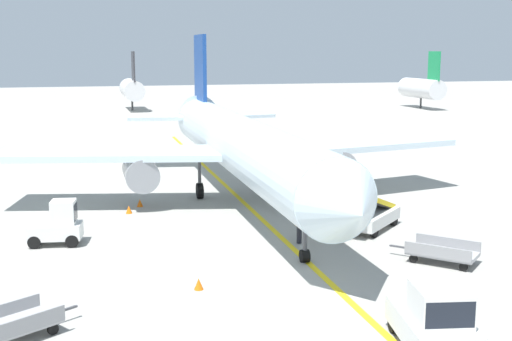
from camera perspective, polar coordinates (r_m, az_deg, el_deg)
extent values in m
plane|color=#9E9B93|center=(27.49, 4.15, -8.73)|extent=(300.00, 300.00, 0.00)
cube|color=yellow|center=(32.22, 2.32, -5.85)|extent=(1.64, 79.99, 0.01)
cylinder|color=silver|center=(38.93, -1.18, 2.13)|extent=(3.80, 30.05, 3.30)
cone|color=silver|center=(23.72, 7.89, -3.20)|extent=(3.27, 2.45, 3.23)
cone|color=silver|center=(54.87, -5.14, 4.85)|extent=(3.18, 2.85, 3.14)
cube|color=silver|center=(42.70, 8.19, 2.20)|extent=(13.60, 6.81, 0.36)
cylinder|color=gray|center=(41.33, 6.59, 0.57)|extent=(1.95, 3.23, 1.90)
cube|color=silver|center=(39.47, -12.33, 1.42)|extent=(13.66, 7.20, 0.36)
cylinder|color=gray|center=(38.74, -9.79, -0.16)|extent=(1.95, 3.23, 1.90)
cube|color=navy|center=(52.29, -4.77, 8.60)|extent=(0.35, 4.00, 5.20)
cube|color=silver|center=(52.72, -1.41, 4.67)|extent=(5.43, 2.82, 0.24)
cube|color=silver|center=(51.70, -7.92, 4.47)|extent=(5.48, 2.98, 0.24)
cylinder|color=#4C4C51|center=(28.44, 4.20, -4.80)|extent=(0.20, 0.20, 3.12)
cylinder|color=black|center=(28.80, 4.17, -7.26)|extent=(0.36, 0.57, 0.56)
cylinder|color=#4C4C51|center=(41.68, 1.14, 0.03)|extent=(0.20, 0.20, 3.12)
cylinder|color=black|center=(41.89, 1.14, -1.42)|extent=(0.37, 0.97, 0.96)
cylinder|color=#4C4C51|center=(40.74, -4.83, -0.24)|extent=(0.20, 0.20, 3.12)
cylinder|color=black|center=(40.95, -4.80, -1.73)|extent=(0.37, 0.97, 0.96)
cube|color=black|center=(25.46, 6.20, -1.43)|extent=(2.82, 1.05, 0.60)
cube|color=silver|center=(21.37, 14.72, -12.73)|extent=(2.56, 3.90, 0.80)
cube|color=silver|center=(20.47, 15.42, -10.94)|extent=(1.80, 1.88, 1.10)
cube|color=black|center=(19.79, 16.19, -11.72)|extent=(1.41, 0.35, 0.77)
cylinder|color=black|center=(22.87, 15.60, -12.29)|extent=(0.33, 0.63, 0.60)
cylinder|color=black|center=(22.39, 11.61, -12.61)|extent=(0.33, 0.63, 0.60)
cube|color=silver|center=(32.51, -16.72, -4.96)|extent=(2.58, 1.66, 0.70)
cube|color=silver|center=(32.22, -16.06, -3.41)|extent=(1.23, 1.20, 1.10)
cube|color=black|center=(32.14, -15.16, -3.40)|extent=(0.23, 0.98, 0.77)
cylinder|color=black|center=(32.98, -15.08, -5.29)|extent=(0.63, 0.31, 0.60)
cylinder|color=black|center=(31.93, -15.37, -5.82)|extent=(0.63, 0.31, 0.60)
cylinder|color=black|center=(33.29, -17.95, -5.30)|extent=(0.63, 0.31, 0.60)
cylinder|color=black|center=(32.24, -18.34, -5.82)|extent=(0.63, 0.31, 0.60)
cube|color=silver|center=(34.26, 9.90, -3.99)|extent=(3.81, 3.68, 0.60)
cylinder|color=black|center=(32.92, 10.04, -5.12)|extent=(0.59, 0.57, 0.60)
cylinder|color=black|center=(33.39, 8.01, -4.85)|extent=(0.59, 0.57, 0.60)
cylinder|color=black|center=(35.32, 11.66, -4.13)|extent=(0.59, 0.57, 0.60)
cylinder|color=black|center=(35.77, 9.75, -3.88)|extent=(0.59, 0.57, 0.60)
cube|color=black|center=(33.50, 9.56, -2.63)|extent=(4.28, 4.05, 1.76)
cube|color=yellow|center=(33.31, 10.29, -2.51)|extent=(3.75, 3.46, 1.84)
cube|color=yellow|center=(33.65, 8.86, -2.35)|extent=(3.75, 3.46, 1.84)
cube|color=#A5A5A8|center=(29.63, 15.58, -6.79)|extent=(3.01, 3.07, 0.16)
cube|color=#4C4C51|center=(30.17, 12.19, -6.38)|extent=(0.67, 0.71, 0.08)
cylinder|color=#4C4C51|center=(30.31, 11.38, -6.27)|extent=(0.12, 0.12, 0.05)
cube|color=gray|center=(28.87, 15.18, -6.70)|extent=(1.95, 2.09, 0.50)
cube|color=gray|center=(30.26, 16.00, -5.97)|extent=(1.95, 2.09, 0.50)
cylinder|color=black|center=(29.45, 13.25, -7.32)|extent=(0.33, 0.35, 0.36)
cylinder|color=black|center=(30.54, 13.97, -6.72)|extent=(0.33, 0.35, 0.36)
cylinder|color=black|center=(28.90, 17.23, -7.85)|extent=(0.33, 0.35, 0.36)
cylinder|color=black|center=(30.02, 17.82, -7.21)|extent=(0.33, 0.35, 0.36)
cube|color=#A5A5A8|center=(22.69, -20.05, -12.35)|extent=(3.17, 2.78, 0.16)
cube|color=#4C4C51|center=(23.54, -16.01, -11.34)|extent=(0.80, 0.55, 0.08)
cylinder|color=#4C4C51|center=(23.76, -15.07, -11.09)|extent=(0.12, 0.12, 0.05)
cube|color=gray|center=(23.22, -20.98, -11.22)|extent=(2.39, 1.56, 0.50)
cube|color=gray|center=(21.98, -19.14, -12.33)|extent=(2.39, 1.56, 0.50)
cylinder|color=black|center=(23.73, -18.44, -11.91)|extent=(0.37, 0.30, 0.36)
cylinder|color=black|center=(22.77, -16.89, -12.79)|extent=(0.37, 0.30, 0.36)
cylinder|color=#26262D|center=(31.51, 3.69, -5.44)|extent=(0.24, 0.24, 0.85)
cube|color=orange|center=(31.33, 3.71, -4.20)|extent=(0.36, 0.22, 0.56)
sphere|color=tan|center=(31.24, 3.72, -3.51)|extent=(0.20, 0.20, 0.20)
sphere|color=yellow|center=(31.22, 3.72, -3.40)|extent=(0.24, 0.24, 0.24)
cone|color=orange|center=(39.32, -9.86, -2.73)|extent=(0.36, 0.36, 0.44)
cone|color=orange|center=(37.80, -10.76, -3.28)|extent=(0.36, 0.36, 0.44)
cone|color=orange|center=(25.70, -4.90, -9.59)|extent=(0.36, 0.36, 0.44)
cone|color=orange|center=(40.63, 8.71, -2.28)|extent=(0.36, 0.36, 0.44)
cylinder|color=silver|center=(103.55, -10.52, 6.79)|extent=(3.00, 10.00, 3.00)
cylinder|color=#3F3F3F|center=(103.71, -10.48, 5.52)|extent=(0.30, 0.30, 1.60)
cube|color=#333338|center=(99.93, -10.41, 8.69)|extent=(0.24, 3.20, 4.40)
cylinder|color=silver|center=(108.06, 13.89, 6.80)|extent=(3.00, 10.00, 3.00)
cylinder|color=#3F3F3F|center=(108.21, 13.84, 5.58)|extent=(0.30, 0.30, 1.60)
cube|color=#198C4C|center=(104.89, 14.91, 8.58)|extent=(0.24, 3.20, 4.40)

